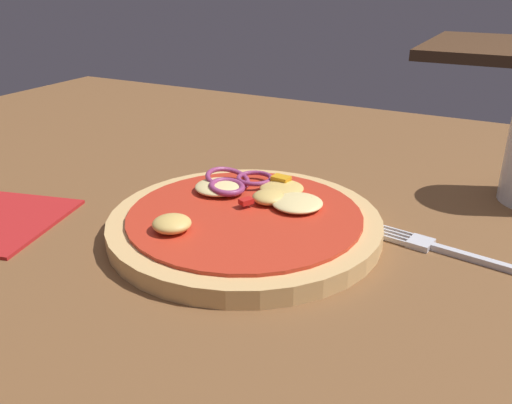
% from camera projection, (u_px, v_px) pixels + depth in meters
% --- Properties ---
extents(dining_table, '(1.27, 0.93, 0.03)m').
position_uv_depth(dining_table, '(259.00, 245.00, 0.46)').
color(dining_table, brown).
rests_on(dining_table, ground).
extents(pizza, '(0.23, 0.23, 0.03)m').
position_uv_depth(pizza, '(245.00, 220.00, 0.45)').
color(pizza, tan).
rests_on(pizza, dining_table).
extents(fork, '(0.19, 0.04, 0.01)m').
position_uv_depth(fork, '(473.00, 258.00, 0.40)').
color(fork, silver).
rests_on(fork, dining_table).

